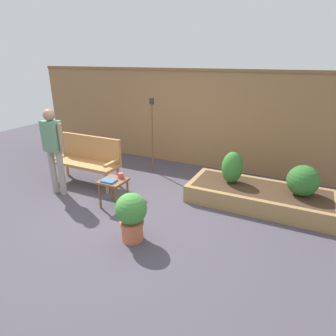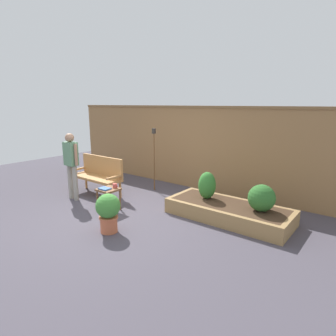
# 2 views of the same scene
# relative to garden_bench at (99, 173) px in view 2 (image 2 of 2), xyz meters

# --- Properties ---
(ground_plane) EXTENTS (14.00, 14.00, 0.00)m
(ground_plane) POSITION_rel_garden_bench_xyz_m (1.42, -0.67, -0.54)
(ground_plane) COLOR #47424C
(fence_back) EXTENTS (8.40, 0.14, 2.16)m
(fence_back) POSITION_rel_garden_bench_xyz_m (1.42, 1.93, 0.55)
(fence_back) COLOR olive
(fence_back) RESTS_ON ground_plane
(garden_bench) EXTENTS (1.44, 0.48, 0.94)m
(garden_bench) POSITION_rel_garden_bench_xyz_m (0.00, 0.00, 0.00)
(garden_bench) COLOR #B77F47
(garden_bench) RESTS_ON ground_plane
(side_table) EXTENTS (0.40, 0.40, 0.48)m
(side_table) POSITION_rel_garden_bench_xyz_m (1.07, -0.61, -0.15)
(side_table) COLOR brown
(side_table) RESTS_ON ground_plane
(cup_on_table) EXTENTS (0.13, 0.09, 0.09)m
(cup_on_table) POSITION_rel_garden_bench_xyz_m (1.14, -0.49, -0.02)
(cup_on_table) COLOR #CC4C47
(cup_on_table) RESTS_ON side_table
(book_on_table) EXTENTS (0.23, 0.19, 0.03)m
(book_on_table) POSITION_rel_garden_bench_xyz_m (1.05, -0.69, -0.05)
(book_on_table) COLOR #38609E
(book_on_table) RESTS_ON side_table
(potted_boxwood) EXTENTS (0.43, 0.43, 0.70)m
(potted_boxwood) POSITION_rel_garden_bench_xyz_m (1.87, -1.31, -0.14)
(potted_boxwood) COLOR #C66642
(potted_boxwood) RESTS_ON ground_plane
(raised_planter_bed) EXTENTS (2.40, 1.00, 0.30)m
(raised_planter_bed) POSITION_rel_garden_bench_xyz_m (3.26, 0.53, -0.39)
(raised_planter_bed) COLOR #997547
(raised_planter_bed) RESTS_ON ground_plane
(shrub_near_bench) EXTENTS (0.36, 0.36, 0.56)m
(shrub_near_bench) POSITION_rel_garden_bench_xyz_m (2.75, 0.56, 0.04)
(shrub_near_bench) COLOR brown
(shrub_near_bench) RESTS_ON raised_planter_bed
(shrub_far_corner) EXTENTS (0.49, 0.49, 0.49)m
(shrub_far_corner) POSITION_rel_garden_bench_xyz_m (3.88, 0.56, 0.00)
(shrub_far_corner) COLOR brown
(shrub_far_corner) RESTS_ON raised_planter_bed
(tiki_torch) EXTENTS (0.10, 0.10, 1.61)m
(tiki_torch) POSITION_rel_garden_bench_xyz_m (0.87, 1.09, 0.56)
(tiki_torch) COLOR brown
(tiki_torch) RESTS_ON ground_plane
(person_by_bench) EXTENTS (0.47, 0.20, 1.56)m
(person_by_bench) POSITION_rel_garden_bench_xyz_m (-0.15, -0.64, 0.39)
(person_by_bench) COLOR gray
(person_by_bench) RESTS_ON ground_plane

